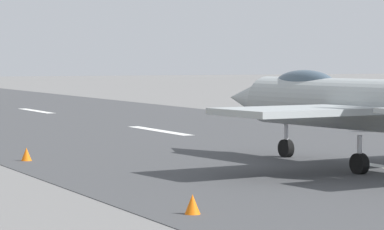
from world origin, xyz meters
name	(u,v)px	position (x,y,z in m)	size (l,w,h in m)	color
fighter_jet	(360,103)	(3.56, 0.85, 2.46)	(16.54, 13.34, 5.65)	#9DA4A5
crew_person	(384,117)	(18.54, -10.99, 0.83)	(0.37, 0.68, 1.66)	#1E2338
marker_cone_near	(192,205)	(-4.57, 11.66, 0.28)	(0.44, 0.44, 0.55)	orange
marker_cone_mid	(26,154)	(11.17, 11.66, 0.28)	(0.44, 0.44, 0.55)	orange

